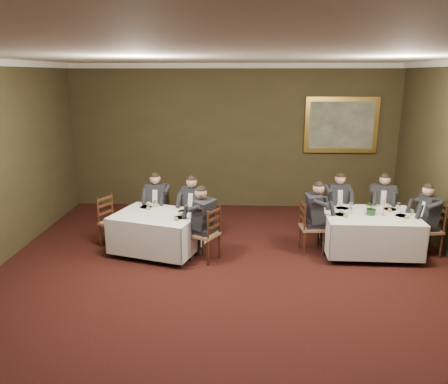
# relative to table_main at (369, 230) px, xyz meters

# --- Properties ---
(ground) EXTENTS (10.00, 10.00, 0.00)m
(ground) POSITION_rel_table_main_xyz_m (-2.59, -2.03, -0.45)
(ground) COLOR black
(ground) RESTS_ON ground
(ceiling) EXTENTS (8.00, 10.00, 0.10)m
(ceiling) POSITION_rel_table_main_xyz_m (-2.59, -2.03, 3.05)
(ceiling) COLOR silver
(ceiling) RESTS_ON back_wall
(back_wall) EXTENTS (8.00, 0.10, 3.50)m
(back_wall) POSITION_rel_table_main_xyz_m (-2.59, 2.97, 1.30)
(back_wall) COLOR #342E1A
(back_wall) RESTS_ON ground
(crown_molding) EXTENTS (8.00, 10.00, 0.12)m
(crown_molding) POSITION_rel_table_main_xyz_m (-2.59, -2.03, 2.99)
(crown_molding) COLOR white
(crown_molding) RESTS_ON back_wall
(table_main) EXTENTS (1.71, 1.31, 0.67)m
(table_main) POSITION_rel_table_main_xyz_m (0.00, 0.00, 0.00)
(table_main) COLOR #32180E
(table_main) RESTS_ON ground
(table_second) EXTENTS (1.81, 1.57, 0.67)m
(table_second) POSITION_rel_table_main_xyz_m (-3.92, -0.14, -0.00)
(table_second) COLOR #32180E
(table_second) RESTS_ON ground
(chair_main_backleft) EXTENTS (0.50, 0.48, 1.00)m
(chair_main_backleft) POSITION_rel_table_main_xyz_m (-0.43, 0.87, -0.17)
(chair_main_backleft) COLOR #8A6346
(chair_main_backleft) RESTS_ON ground
(diner_main_backleft) EXTENTS (0.47, 0.54, 1.35)m
(diner_main_backleft) POSITION_rel_table_main_xyz_m (-0.43, 0.86, 0.06)
(diner_main_backleft) COLOR black
(diner_main_backleft) RESTS_ON chair_main_backleft
(chair_main_backright) EXTENTS (0.52, 0.51, 1.00)m
(chair_main_backright) POSITION_rel_table_main_xyz_m (0.47, 0.85, -0.17)
(chair_main_backright) COLOR #8A6346
(chair_main_backright) RESTS_ON ground
(diner_main_backright) EXTENTS (0.50, 0.56, 1.35)m
(diner_main_backright) POSITION_rel_table_main_xyz_m (0.47, 0.84, 0.06)
(diner_main_backright) COLOR black
(diner_main_backright) RESTS_ON chair_main_backright
(chair_main_endleft) EXTENTS (0.46, 0.48, 1.00)m
(chair_main_endleft) POSITION_rel_table_main_xyz_m (-1.06, 0.02, -0.17)
(chair_main_endleft) COLOR #8A6346
(chair_main_endleft) RESTS_ON ground
(diner_main_endleft) EXTENTS (0.52, 0.45, 1.35)m
(diner_main_endleft) POSITION_rel_table_main_xyz_m (-1.05, 0.02, 0.06)
(diner_main_endleft) COLOR black
(diner_main_endleft) RESTS_ON chair_main_endleft
(chair_main_endright) EXTENTS (0.47, 0.49, 1.00)m
(chair_main_endright) POSITION_rel_table_main_xyz_m (1.06, -0.02, -0.17)
(chair_main_endright) COLOR #8A6346
(chair_main_endright) RESTS_ON ground
(diner_main_endright) EXTENTS (0.52, 0.45, 1.35)m
(diner_main_endright) POSITION_rel_table_main_xyz_m (1.05, -0.02, 0.06)
(diner_main_endright) COLOR black
(diner_main_endright) RESTS_ON chair_main_endright
(chair_sec_backleft) EXTENTS (0.47, 0.46, 1.00)m
(chair_sec_backleft) POSITION_rel_table_main_xyz_m (-4.08, 0.73, -0.17)
(chair_sec_backleft) COLOR #8A6346
(chair_sec_backleft) RESTS_ON ground
(diner_sec_backleft) EXTENTS (0.44, 0.51, 1.35)m
(diner_sec_backleft) POSITION_rel_table_main_xyz_m (-4.08, 0.71, 0.06)
(diner_sec_backleft) COLOR black
(diner_sec_backleft) RESTS_ON chair_sec_backleft
(chair_sec_backright) EXTENTS (0.57, 0.56, 1.00)m
(chair_sec_backright) POSITION_rel_table_main_xyz_m (-3.30, 0.48, -0.17)
(chair_sec_backright) COLOR #8A6346
(chair_sec_backright) RESTS_ON ground
(diner_sec_backright) EXTENTS (0.55, 0.60, 1.35)m
(diner_sec_backright) POSITION_rel_table_main_xyz_m (-3.30, 0.47, 0.06)
(diner_sec_backright) COLOR black
(diner_sec_backright) RESTS_ON chair_sec_backright
(chair_sec_endright) EXTENTS (0.58, 0.59, 1.00)m
(chair_sec_endright) POSITION_rel_table_main_xyz_m (-3.00, -0.43, -0.17)
(chair_sec_endright) COLOR #8A6346
(chair_sec_endright) RESTS_ON ground
(diner_sec_endright) EXTENTS (0.61, 0.58, 1.35)m
(diner_sec_endright) POSITION_rel_table_main_xyz_m (-3.01, -0.42, 0.06)
(diner_sec_endright) COLOR black
(diner_sec_endright) RESTS_ON chair_sec_endright
(chair_sec_endleft) EXTENTS (0.57, 0.58, 1.00)m
(chair_sec_endleft) POSITION_rel_table_main_xyz_m (-4.84, 0.14, -0.17)
(chair_sec_endleft) COLOR #8A6346
(chair_sec_endleft) RESTS_ON ground
(centerpiece) EXTENTS (0.33, 0.31, 0.30)m
(centerpiece) POSITION_rel_table_main_xyz_m (-0.00, -0.03, 0.46)
(centerpiece) COLOR #2D5926
(centerpiece) RESTS_ON table_main
(candlestick) EXTENTS (0.07, 0.07, 0.46)m
(candlestick) POSITION_rel_table_main_xyz_m (0.21, -0.05, 0.48)
(candlestick) COLOR gold
(candlestick) RESTS_ON table_main
(place_setting_table_main) EXTENTS (0.33, 0.31, 0.14)m
(place_setting_table_main) POSITION_rel_table_main_xyz_m (-0.39, 0.39, 0.35)
(place_setting_table_main) COLOR white
(place_setting_table_main) RESTS_ON table_main
(place_setting_table_second) EXTENTS (0.33, 0.31, 0.14)m
(place_setting_table_second) POSITION_rel_table_main_xyz_m (-4.17, 0.31, 0.35)
(place_setting_table_second) COLOR white
(place_setting_table_second) RESTS_ON table_second
(painting) EXTENTS (1.74, 0.09, 1.33)m
(painting) POSITION_rel_table_main_xyz_m (0.00, 2.91, 1.61)
(painting) COLOR gold
(painting) RESTS_ON back_wall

